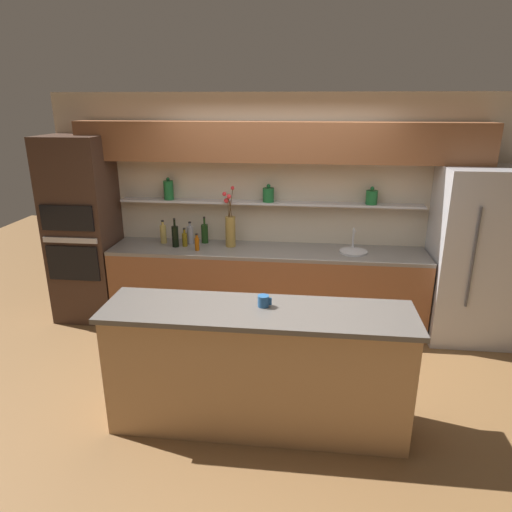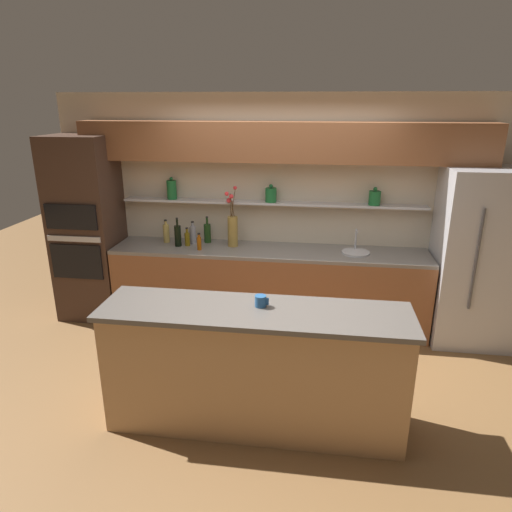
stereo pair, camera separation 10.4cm
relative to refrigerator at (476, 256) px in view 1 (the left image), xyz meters
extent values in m
plane|color=brown|center=(-2.15, -1.20, -0.94)|extent=(12.00, 12.00, 0.00)
cube|color=beige|center=(-2.15, 0.40, 0.36)|extent=(5.20, 0.10, 2.60)
cube|color=#B7B7BC|center=(-2.25, 0.26, 0.47)|extent=(3.45, 0.18, 0.02)
cylinder|color=#19602D|center=(-3.41, 0.25, 0.59)|extent=(0.11, 0.11, 0.22)
sphere|color=#19602D|center=(-3.41, 0.25, 0.72)|extent=(0.04, 0.04, 0.04)
cylinder|color=#19602D|center=(-2.25, 0.25, 0.56)|extent=(0.13, 0.13, 0.16)
sphere|color=#19602D|center=(-2.25, 0.25, 0.66)|extent=(0.04, 0.04, 0.04)
cylinder|color=#19602D|center=(-1.11, 0.25, 0.56)|extent=(0.13, 0.13, 0.15)
sphere|color=#19602D|center=(-1.11, 0.25, 0.66)|extent=(0.04, 0.04, 0.04)
cube|color=brown|center=(-2.15, 0.18, 1.15)|extent=(4.42, 0.34, 0.42)
cube|color=brown|center=(-2.25, 0.04, -0.50)|extent=(3.55, 0.62, 0.88)
cube|color=slate|center=(-2.25, 0.04, -0.04)|extent=(3.55, 0.62, 0.04)
cube|color=tan|center=(-2.15, -1.74, -0.45)|extent=(2.31, 0.55, 0.98)
cube|color=#56514C|center=(-2.15, -1.74, 0.06)|extent=(2.37, 0.61, 0.04)
cube|color=#B7B7BC|center=(0.00, 0.00, 0.00)|extent=(0.90, 0.70, 1.88)
cylinder|color=#4C4C51|center=(-0.16, -0.37, 0.09)|extent=(0.02, 0.02, 1.03)
cube|color=#3D281E|center=(-4.39, 0.04, 0.13)|extent=(0.71, 0.62, 2.15)
cube|color=black|center=(-4.39, -0.28, -0.16)|extent=(0.60, 0.02, 0.40)
cube|color=black|center=(-4.39, -0.28, 0.36)|extent=(0.60, 0.02, 0.28)
cube|color=#B7B7BC|center=(-4.39, -0.28, 0.11)|extent=(0.62, 0.02, 0.06)
cylinder|color=olive|center=(-2.67, 0.11, 0.15)|extent=(0.11, 0.11, 0.35)
cylinder|color=#4C3319|center=(-2.69, 0.11, 0.46)|extent=(0.01, 0.03, 0.26)
sphere|color=red|center=(-2.72, 0.09, 0.59)|extent=(0.05, 0.05, 0.05)
cylinder|color=#4C3319|center=(-2.67, 0.11, 0.45)|extent=(0.05, 0.01, 0.24)
sphere|color=red|center=(-2.67, 0.07, 0.57)|extent=(0.05, 0.05, 0.05)
cylinder|color=#4C3319|center=(-2.67, 0.12, 0.42)|extent=(0.01, 0.02, 0.18)
sphere|color=red|center=(-2.71, 0.13, 0.51)|extent=(0.06, 0.06, 0.06)
cylinder|color=#4C3319|center=(-2.66, 0.13, 0.48)|extent=(0.06, 0.03, 0.31)
sphere|color=red|center=(-2.64, 0.17, 0.64)|extent=(0.04, 0.04, 0.04)
cylinder|color=#B7B7BC|center=(-1.28, 0.04, -0.01)|extent=(0.30, 0.30, 0.02)
cylinder|color=#B7B7BC|center=(-1.28, 0.15, 0.11)|extent=(0.02, 0.02, 0.22)
cylinder|color=#B7B7BC|center=(-1.28, 0.09, 0.22)|extent=(0.02, 0.12, 0.02)
cylinder|color=black|center=(-3.29, 0.03, 0.10)|extent=(0.08, 0.08, 0.24)
cylinder|color=black|center=(-3.29, 0.03, 0.26)|extent=(0.02, 0.02, 0.08)
cylinder|color=black|center=(-3.29, 0.03, 0.31)|extent=(0.03, 0.03, 0.01)
cylinder|color=brown|center=(-3.19, 0.06, 0.06)|extent=(0.06, 0.06, 0.15)
cylinder|color=brown|center=(-3.19, 0.06, 0.16)|extent=(0.03, 0.03, 0.05)
cylinder|color=black|center=(-3.19, 0.06, 0.19)|extent=(0.03, 0.03, 0.01)
cylinder|color=tan|center=(-3.47, 0.15, 0.09)|extent=(0.07, 0.07, 0.21)
cylinder|color=tan|center=(-3.47, 0.15, 0.22)|extent=(0.03, 0.03, 0.04)
cylinder|color=black|center=(-3.47, 0.15, 0.24)|extent=(0.03, 0.03, 0.01)
cylinder|color=gray|center=(-3.15, 0.16, 0.08)|extent=(0.07, 0.07, 0.20)
cylinder|color=gray|center=(-3.15, 0.16, 0.20)|extent=(0.03, 0.03, 0.04)
cylinder|color=black|center=(-3.15, 0.16, 0.23)|extent=(0.03, 0.03, 0.01)
cylinder|color=#193814|center=(-2.99, 0.22, 0.09)|extent=(0.08, 0.08, 0.22)
cylinder|color=#193814|center=(-2.99, 0.22, 0.24)|extent=(0.02, 0.02, 0.08)
cylinder|color=black|center=(-2.99, 0.22, 0.28)|extent=(0.03, 0.03, 0.01)
cylinder|color=#9E4C0A|center=(-3.01, -0.08, 0.05)|extent=(0.05, 0.05, 0.15)
cylinder|color=#9E4C0A|center=(-3.01, -0.08, 0.14)|extent=(0.03, 0.03, 0.04)
cylinder|color=black|center=(-3.01, -0.08, 0.17)|extent=(0.03, 0.03, 0.01)
cylinder|color=#235184|center=(-2.11, -1.67, 0.12)|extent=(0.09, 0.09, 0.09)
cube|color=#235184|center=(-2.06, -1.67, 0.12)|extent=(0.02, 0.01, 0.06)
camera|label=1|loc=(-1.80, -4.82, 1.56)|focal=32.00mm
camera|label=2|loc=(-1.70, -4.81, 1.56)|focal=32.00mm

